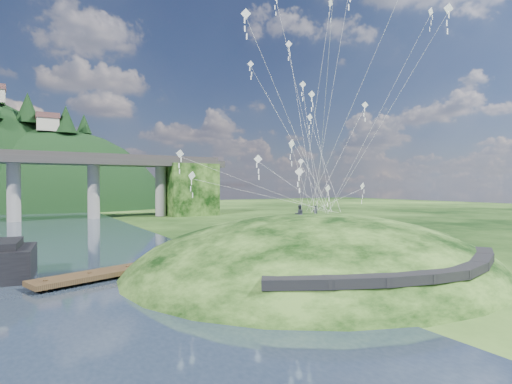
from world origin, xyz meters
TOP-DOWN VIEW (x-y plane):
  - ground at (0.00, 0.00)m, footprint 320.00×320.00m
  - grass_hill at (8.00, 2.00)m, footprint 36.00×32.00m
  - footpath at (7.46, -9.74)m, footprint 22.29×5.84m
  - wooden_dock at (-7.48, 8.15)m, footprint 15.52×7.26m
  - kite_flyers at (7.30, 3.00)m, footprint 2.91×0.93m
  - kite_swarm at (8.67, 3.97)m, footprint 19.80×18.06m

SIDE VIEW (x-z plane):
  - grass_hill at x=8.00m, z-range -8.00..5.00m
  - ground at x=0.00m, z-range 0.00..0.00m
  - wooden_dock at x=-7.48m, z-range -0.07..1.04m
  - footpath at x=7.46m, z-range 1.67..2.50m
  - kite_flyers at x=7.30m, z-range 4.94..6.70m
  - kite_swarm at x=8.67m, z-range 6.27..27.26m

